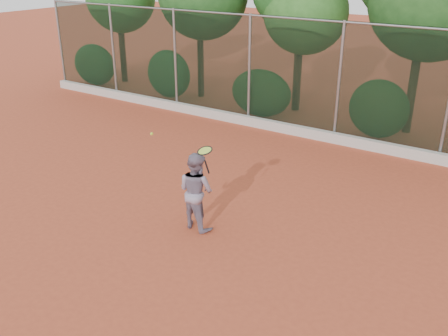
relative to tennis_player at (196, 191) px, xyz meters
The scene contains 6 objects.
ground 1.07m from the tennis_player, 56.00° to the right, with size 80.00×80.00×0.00m, color #B04629.
concrete_curb 6.29m from the tennis_player, 86.42° to the left, with size 24.00×0.20×0.30m, color #B8B2AA.
tennis_player is the anchor object (origin of this frame).
chainlink_fence 6.52m from the tennis_player, 86.52° to the left, with size 24.09×0.09×3.50m.
tennis_racket 1.02m from the tennis_player, 23.56° to the right, with size 0.37×0.37×0.56m.
tennis_ball_in_flight 1.60m from the tennis_player, 169.92° to the left, with size 0.06×0.06×0.06m.
Camera 1 is at (5.03, -6.61, 5.19)m, focal length 40.00 mm.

